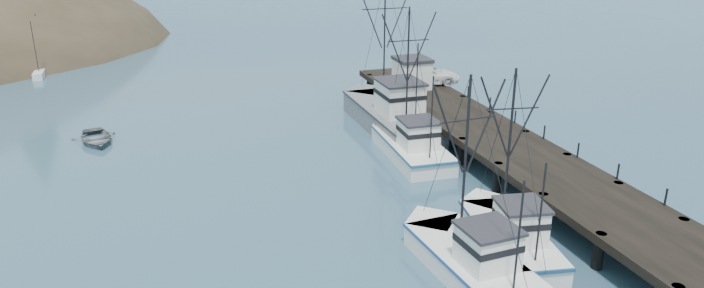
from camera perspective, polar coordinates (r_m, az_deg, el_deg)
The scene contains 8 objects.
pier at distance 46.86m, azimuth 12.80°, elevation 0.49°, with size 6.00×44.00×2.00m.
trawler_near at distance 35.14m, azimuth 13.99°, elevation -8.00°, with size 4.53×9.85×10.12m.
trawler_mid at distance 32.50m, azimuth 10.61°, elevation -10.18°, with size 4.12×10.41×10.41m.
trawler_far at distance 47.10m, azimuth 5.30°, elevation -0.11°, with size 3.97×10.98×11.27m.
work_vessel at distance 53.19m, azimuth 3.43°, elevation 2.79°, with size 4.56×15.17×12.80m.
pier_shed at distance 58.21m, azimuth 5.47°, elevation 6.49°, with size 3.00×3.20×2.80m.
pickup_truck at distance 59.97m, azimuth 6.92°, elevation 6.27°, with size 2.77×6.01×1.67m, color white.
motorboat at distance 53.90m, azimuth -22.20°, elevation 0.14°, with size 3.50×4.90×1.02m, color slate.
Camera 1 is at (-9.13, -21.77, 17.01)m, focal length 32.00 mm.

